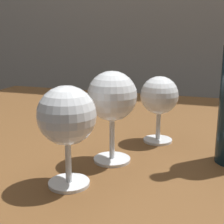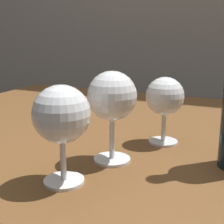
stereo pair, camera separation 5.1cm
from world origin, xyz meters
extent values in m
cube|color=brown|center=(0.00, 0.00, 0.72)|extent=(1.34, 0.84, 0.03)
cylinder|color=brown|center=(-0.61, 0.36, 0.35)|extent=(0.06, 0.06, 0.71)
cylinder|color=white|center=(-0.08, -0.30, 0.74)|extent=(0.06, 0.06, 0.00)
cylinder|color=white|center=(-0.08, -0.30, 0.78)|extent=(0.01, 0.01, 0.07)
sphere|color=white|center=(-0.08, -0.30, 0.84)|extent=(0.08, 0.08, 0.08)
ellipsoid|color=#470A16|center=(-0.08, -0.30, 0.84)|extent=(0.07, 0.07, 0.04)
cylinder|color=white|center=(-0.05, -0.19, 0.74)|extent=(0.06, 0.06, 0.00)
cylinder|color=white|center=(-0.05, -0.19, 0.78)|extent=(0.01, 0.01, 0.08)
sphere|color=white|center=(-0.05, -0.19, 0.85)|extent=(0.08, 0.08, 0.08)
ellipsoid|color=maroon|center=(-0.05, -0.19, 0.85)|extent=(0.07, 0.07, 0.04)
cylinder|color=white|center=(0.01, -0.07, 0.74)|extent=(0.06, 0.06, 0.00)
cylinder|color=white|center=(0.01, -0.07, 0.78)|extent=(0.01, 0.01, 0.07)
sphere|color=white|center=(0.01, -0.07, 0.83)|extent=(0.08, 0.08, 0.08)
ellipsoid|color=beige|center=(0.01, -0.07, 0.83)|extent=(0.07, 0.07, 0.03)
camera|label=1|loc=(0.11, -0.70, 0.96)|focal=52.15mm
camera|label=2|loc=(0.16, -0.68, 0.96)|focal=52.15mm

